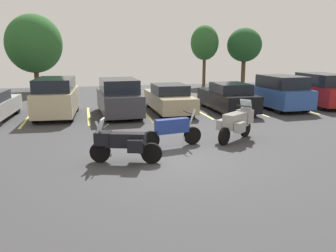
% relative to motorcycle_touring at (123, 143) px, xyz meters
% --- Properties ---
extents(ground, '(44.00, 44.00, 0.10)m').
position_rel_motorcycle_touring_xyz_m(ground, '(1.32, 0.13, -0.67)').
color(ground, '#38383A').
extents(motorcycle_touring, '(2.09, 1.07, 1.33)m').
position_rel_motorcycle_touring_xyz_m(motorcycle_touring, '(0.00, 0.00, 0.00)').
color(motorcycle_touring, black).
rests_on(motorcycle_touring, ground).
extents(motorcycle_second, '(1.82, 1.47, 1.44)m').
position_rel_motorcycle_touring_xyz_m(motorcycle_second, '(4.35, 1.67, 0.07)').
color(motorcycle_second, black).
rests_on(motorcycle_second, ground).
extents(motorcycle_third, '(2.20, 0.69, 1.27)m').
position_rel_motorcycle_touring_xyz_m(motorcycle_third, '(1.82, 1.32, -0.03)').
color(motorcycle_third, black).
rests_on(motorcycle_third, ground).
extents(parking_stripes, '(26.15, 4.92, 0.01)m').
position_rel_motorcycle_touring_xyz_m(parking_stripes, '(0.54, 7.89, -0.61)').
color(parking_stripes, '#EAE066').
rests_on(parking_stripes, ground).
extents(car_champagne, '(2.09, 4.37, 1.92)m').
position_rel_motorcycle_touring_xyz_m(car_champagne, '(-2.40, 7.91, 0.36)').
color(car_champagne, '#C1B289').
rests_on(car_champagne, ground).
extents(car_charcoal, '(2.01, 4.48, 1.85)m').
position_rel_motorcycle_touring_xyz_m(car_charcoal, '(0.62, 7.62, 0.28)').
color(car_charcoal, '#38383D').
rests_on(car_charcoal, ground).
extents(car_tan, '(1.84, 4.90, 1.48)m').
position_rel_motorcycle_touring_xyz_m(car_tan, '(3.31, 7.99, 0.09)').
color(car_tan, tan).
rests_on(car_tan, ground).
extents(car_black, '(1.83, 4.71, 1.54)m').
position_rel_motorcycle_touring_xyz_m(car_black, '(6.41, 7.48, 0.11)').
color(car_black, black).
rests_on(car_black, ground).
extents(car_blue, '(2.09, 4.35, 1.87)m').
position_rel_motorcycle_touring_xyz_m(car_blue, '(9.44, 7.47, 0.31)').
color(car_blue, '#2D519E').
rests_on(car_blue, ground).
extents(car_red, '(1.98, 4.59, 1.90)m').
position_rel_motorcycle_touring_xyz_m(car_red, '(12.36, 7.91, 0.32)').
color(car_red, maroon).
rests_on(car_red, ground).
extents(tree_left, '(4.27, 4.27, 5.91)m').
position_rel_motorcycle_touring_xyz_m(tree_left, '(-4.68, 19.38, 3.05)').
color(tree_left, '#4C3823').
rests_on(tree_left, ground).
extents(tree_far_left, '(2.48, 2.48, 5.33)m').
position_rel_motorcycle_touring_xyz_m(tree_far_left, '(9.53, 20.34, 3.17)').
color(tree_far_left, '#4C3823').
rests_on(tree_far_left, ground).
extents(tree_far_right, '(3.09, 3.09, 5.13)m').
position_rel_motorcycle_touring_xyz_m(tree_far_right, '(13.13, 19.85, 2.99)').
color(tree_far_right, '#4C3823').
rests_on(tree_far_right, ground).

